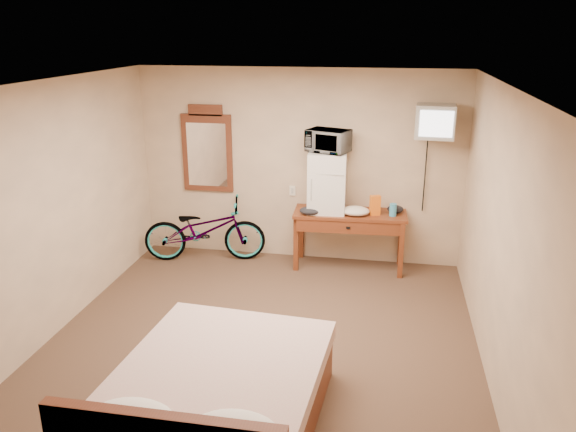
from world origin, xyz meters
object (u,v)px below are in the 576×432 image
object	(u,v)px
desk	(350,222)
mini_fridge	(327,182)
crt_television	(435,121)
microwave	(328,141)
bicycle	(205,230)
wall_mirror	(207,150)
bed	(212,406)
blue_cup	(393,210)

from	to	relation	value
desk	mini_fridge	world-z (taller)	mini_fridge
crt_television	microwave	bearing A→B (deg)	179.47
crt_television	bicycle	size ratio (longest dim) A/B	0.36
wall_mirror	bed	world-z (taller)	wall_mirror
desk	microwave	distance (m)	1.06
desk	crt_television	distance (m)	1.60
blue_cup	bed	xyz separation A→B (m)	(-1.28, -3.35, -0.53)
mini_fridge	crt_television	size ratio (longest dim) A/B	1.32
desk	mini_fridge	bearing A→B (deg)	173.35
wall_mirror	desk	bearing A→B (deg)	-8.10
desk	crt_television	world-z (taller)	crt_television
blue_cup	bicycle	world-z (taller)	blue_cup
bicycle	crt_television	bearing A→B (deg)	-100.63
bicycle	bed	xyz separation A→B (m)	(1.15, -3.33, -0.12)
blue_cup	wall_mirror	distance (m)	2.54
bed	microwave	bearing A→B (deg)	82.39
blue_cup	bed	world-z (taller)	blue_cup
mini_fridge	microwave	bearing A→B (deg)	56.32
microwave	bed	world-z (taller)	microwave
bicycle	bed	bearing A→B (deg)	-173.07
blue_cup	bicycle	bearing A→B (deg)	-179.36
desk	bicycle	bearing A→B (deg)	-178.52
desk	bicycle	distance (m)	1.92
mini_fridge	crt_television	bearing A→B (deg)	-0.53
bicycle	blue_cup	bearing A→B (deg)	-101.46
blue_cup	wall_mirror	xyz separation A→B (m)	(-2.45, 0.30, 0.60)
bicycle	bed	distance (m)	3.52
crt_television	mini_fridge	bearing A→B (deg)	179.47
crt_television	bed	world-z (taller)	crt_television
microwave	bed	xyz separation A→B (m)	(-0.46, -3.41, -1.35)
mini_fridge	bed	world-z (taller)	mini_fridge
bicycle	mini_fridge	bearing A→B (deg)	-99.09
desk	mini_fridge	xyz separation A→B (m)	(-0.30, 0.03, 0.50)
crt_television	bicycle	distance (m)	3.22
blue_cup	bed	bearing A→B (deg)	-110.94
crt_television	wall_mirror	xyz separation A→B (m)	(-2.87, 0.25, -0.50)
mini_fridge	microwave	size ratio (longest dim) A/B	1.53
microwave	blue_cup	bearing A→B (deg)	16.20
desk	mini_fridge	size ratio (longest dim) A/B	1.88
desk	mini_fridge	distance (m)	0.58
blue_cup	bicycle	distance (m)	2.46
crt_television	blue_cup	bearing A→B (deg)	-173.80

